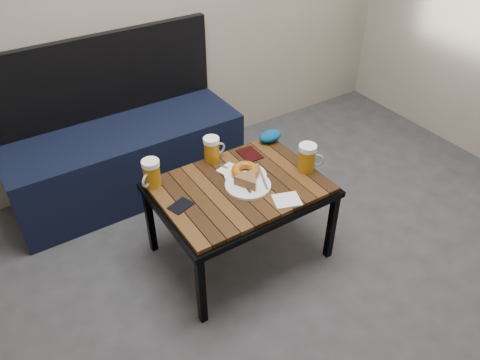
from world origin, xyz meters
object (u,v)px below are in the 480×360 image
passport_navy (181,206)px  plate_bagel (245,173)px  beer_mug_centre (212,149)px  plate_pie (248,182)px  bench (125,153)px  beer_mug_right (307,158)px  knit_pouch (270,136)px  beer_mug_left (151,173)px  passport_burgundy (250,154)px  cafe_table (240,191)px

passport_navy → plate_bagel: bearing=76.1°
beer_mug_centre → passport_navy: size_ratio=1.27×
plate_pie → passport_navy: 0.35m
bench → plate_bagel: bench is taller
beer_mug_right → knit_pouch: bearing=125.3°
beer_mug_left → beer_mug_centre: size_ratio=1.04×
bench → knit_pouch: (0.65, -0.62, 0.23)m
beer_mug_right → knit_pouch: 0.33m
beer_mug_left → passport_navy: size_ratio=1.32×
beer_mug_left → passport_burgundy: size_ratio=1.05×
passport_navy → cafe_table: bearing=69.8°
knit_pouch → beer_mug_left: bearing=-178.9°
passport_burgundy → knit_pouch: size_ratio=0.97×
bench → cafe_table: (0.29, -0.87, 0.16)m
beer_mug_right → plate_bagel: 0.32m
beer_mug_centre → plate_pie: (0.03, -0.29, -0.04)m
bench → passport_navy: bench is taller
plate_bagel → passport_burgundy: (0.13, 0.15, -0.02)m
beer_mug_left → cafe_table: bearing=113.8°
plate_pie → passport_navy: (-0.35, 0.05, -0.02)m
passport_burgundy → beer_mug_left: bearing=177.7°
beer_mug_centre → passport_navy: 0.41m
cafe_table → plate_pie: plate_pie is taller
beer_mug_centre → knit_pouch: beer_mug_centre is taller
passport_navy → knit_pouch: bearing=90.8°
beer_mug_centre → passport_navy: bearing=-143.1°
beer_mug_left → plate_bagel: 0.46m
cafe_table → plate_bagel: 0.10m
passport_burgundy → cafe_table: bearing=-132.2°
beer_mug_centre → passport_burgundy: size_ratio=1.01×
passport_navy → bench: bearing=159.3°
beer_mug_right → beer_mug_left: bearing=-167.4°
bench → beer_mug_right: size_ratio=9.54×
plate_pie → plate_bagel: 0.08m
cafe_table → beer_mug_right: beer_mug_right is taller
beer_mug_left → bench: bearing=-130.4°
bench → plate_bagel: size_ratio=5.12×
beer_mug_right → passport_navy: 0.69m
plate_pie → passport_burgundy: 0.28m
bench → passport_navy: (-0.04, -0.86, 0.20)m
passport_navy → beer_mug_right: bearing=64.2°
cafe_table → beer_mug_left: beer_mug_left is taller
cafe_table → passport_navy: 0.33m
beer_mug_centre → knit_pouch: (0.37, -0.01, -0.04)m
beer_mug_left → beer_mug_centre: bearing=150.9°
cafe_table → plate_pie: size_ratio=3.70×
beer_mug_right → passport_navy: size_ratio=1.37×
beer_mug_left → beer_mug_right: size_ratio=0.96×
knit_pouch → passport_burgundy: bearing=-162.7°
bench → passport_navy: size_ratio=13.11×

